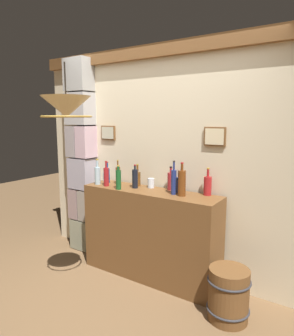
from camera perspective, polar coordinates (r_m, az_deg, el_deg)
The scene contains 20 objects.
ground_plane at distance 3.07m, azimuth -8.89°, elevation -25.38°, with size 12.00×12.00×0.00m, color brown.
panelled_rear_partition at distance 3.43m, azimuth 3.00°, elevation 2.58°, with size 3.45×0.15×2.53m.
stone_pillar at distance 4.06m, azimuth -11.84°, elevation 2.21°, with size 0.36×0.28×2.46m.
bar_shelf_unit at distance 3.42m, azimuth 0.48°, elevation -12.22°, with size 1.56×0.39×0.98m, color brown.
liquor_bottle_vodka at distance 3.29m, azimuth 4.45°, elevation -2.39°, with size 0.07×0.07×0.25m.
liquor_bottle_bourbon at distance 3.60m, azimuth -9.23°, elevation -1.24°, with size 0.07×0.07×0.30m.
liquor_bottle_amaro at distance 3.49m, azimuth -7.62°, elevation -1.57°, with size 0.06×0.06×0.29m.
liquor_bottle_port at distance 3.36m, azimuth -2.26°, elevation -1.96°, with size 0.06×0.06×0.26m.
liquor_bottle_rum at distance 3.04m, azimuth 6.51°, elevation -2.74°, with size 0.08×0.08×0.34m.
liquor_bottle_scotch at distance 3.57m, azimuth -5.45°, elevation -1.36°, with size 0.05×0.05×0.29m.
liquor_bottle_rye at distance 3.31m, azimuth -5.36°, elevation -2.08°, with size 0.06×0.06×0.27m.
liquor_bottle_mezcal at distance 3.19m, azimuth 6.03°, elevation -3.05°, with size 0.07×0.07×0.22m.
liquor_bottle_whiskey at distance 3.48m, azimuth -1.78°, elevation -1.92°, with size 0.07×0.07×0.25m.
liquor_bottle_vermouth at distance 3.11m, azimuth 11.25°, elevation -3.19°, with size 0.08×0.08×0.28m.
liquor_bottle_tequila at distance 3.68m, azimuth -7.37°, elevation -1.28°, with size 0.05×0.05×0.25m.
liquor_bottle_brandy at distance 3.09m, azimuth 5.01°, elevation -2.53°, with size 0.06×0.06×0.34m.
glass_tumbler_rocks at distance 3.38m, azimuth 0.74°, elevation -2.82°, with size 0.07×0.07×0.11m.
glass_tumbler_highball at distance 3.79m, azimuth -7.69°, elevation -1.61°, with size 0.07×0.07×0.10m.
pendant_lamp at distance 2.59m, azimuth -14.84°, elevation 10.87°, with size 0.41×0.41×0.43m.
wooden_barrel at distance 2.95m, azimuth 14.97°, elevation -21.83°, with size 0.37×0.37×0.47m.
Camera 1 is at (1.74, -1.83, 1.74)m, focal length 32.65 mm.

